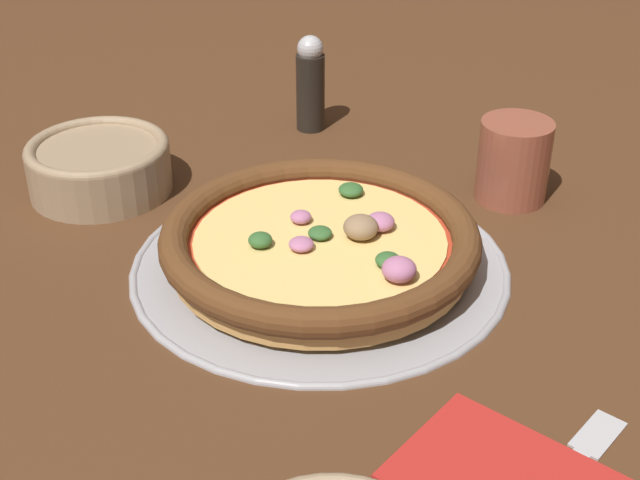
% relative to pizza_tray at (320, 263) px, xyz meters
% --- Properties ---
extents(ground_plane, '(3.00, 3.00, 0.00)m').
position_rel_pizza_tray_xyz_m(ground_plane, '(0.00, 0.00, -0.00)').
color(ground_plane, '#4C2D19').
extents(pizza_tray, '(0.33, 0.33, 0.01)m').
position_rel_pizza_tray_xyz_m(pizza_tray, '(0.00, 0.00, 0.00)').
color(pizza_tray, '#9E9EA3').
rests_on(pizza_tray, ground_plane).
extents(pizza, '(0.28, 0.28, 0.04)m').
position_rel_pizza_tray_xyz_m(pizza, '(0.00, 0.00, 0.02)').
color(pizza, tan).
rests_on(pizza, pizza_tray).
extents(bowl_near, '(0.14, 0.14, 0.05)m').
position_rel_pizza_tray_xyz_m(bowl_near, '(-0.26, -0.03, 0.02)').
color(bowl_near, '#9E8466').
rests_on(bowl_near, ground_plane).
extents(drinking_cup, '(0.07, 0.07, 0.08)m').
position_rel_pizza_tray_xyz_m(drinking_cup, '(0.07, 0.22, 0.04)').
color(drinking_cup, brown).
rests_on(drinking_cup, ground_plane).
extents(pepper_shaker, '(0.03, 0.03, 0.11)m').
position_rel_pizza_tray_xyz_m(pepper_shaker, '(-0.20, 0.22, 0.05)').
color(pepper_shaker, black).
rests_on(pepper_shaker, ground_plane).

